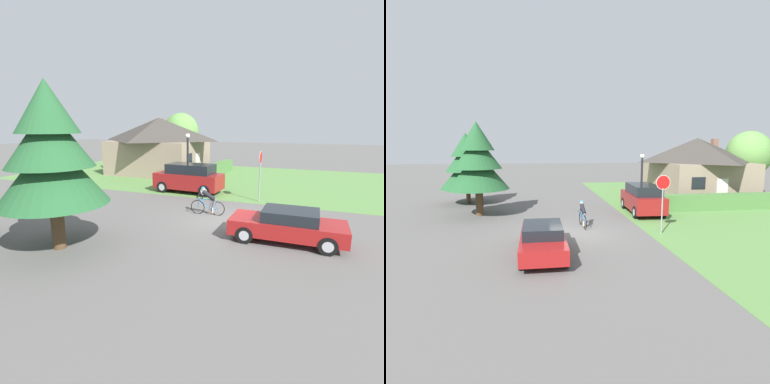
% 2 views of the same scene
% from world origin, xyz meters
% --- Properties ---
extents(ground_plane, '(140.00, 140.00, 0.00)m').
position_xyz_m(ground_plane, '(0.00, 0.00, 0.00)').
color(ground_plane, '#5B5956').
extents(grass_verge_right, '(16.00, 36.00, 0.01)m').
position_xyz_m(grass_verge_right, '(11.67, 4.00, 0.01)').
color(grass_verge_right, '#568442').
rests_on(grass_verge_right, ground).
extents(cottage_house, '(7.76, 8.57, 5.21)m').
position_xyz_m(cottage_house, '(12.26, 10.28, 2.71)').
color(cottage_house, gray).
rests_on(cottage_house, ground).
extents(hedge_row, '(9.76, 0.90, 1.12)m').
position_xyz_m(hedge_row, '(11.45, 4.51, 0.56)').
color(hedge_row, '#4C7A3D').
rests_on(hedge_row, ground).
extents(sedan_left_lane, '(1.84, 4.33, 1.30)m').
position_xyz_m(sedan_left_lane, '(-1.70, -2.90, 0.66)').
color(sedan_left_lane, maroon).
rests_on(sedan_left_lane, ground).
extents(cyclist, '(0.44, 1.79, 1.45)m').
position_xyz_m(cyclist, '(0.60, 1.19, 0.70)').
color(cyclist, black).
rests_on(cyclist, ground).
extents(parked_suv_right, '(2.18, 4.66, 1.95)m').
position_xyz_m(parked_suv_right, '(5.09, 4.13, 0.99)').
color(parked_suv_right, maroon).
rests_on(parked_suv_right, ground).
extents(stop_sign, '(0.73, 0.07, 3.01)m').
position_xyz_m(stop_sign, '(4.35, -0.74, 2.13)').
color(stop_sign, gray).
rests_on(stop_sign, ground).
extents(street_lamp, '(0.30, 0.30, 4.03)m').
position_xyz_m(street_lamp, '(5.01, 4.19, 2.44)').
color(street_lamp, black).
rests_on(street_lamp, ground).
extents(conifer_tall_near, '(3.83, 3.83, 6.00)m').
position_xyz_m(conifer_tall_near, '(-5.58, 4.84, 3.55)').
color(conifer_tall_near, '#4C3823').
rests_on(conifer_tall_near, ground).
extents(deciduous_tree_right, '(3.92, 3.92, 5.86)m').
position_xyz_m(deciduous_tree_right, '(17.31, 10.28, 3.79)').
color(deciduous_tree_right, '#4C3823').
rests_on(deciduous_tree_right, ground).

